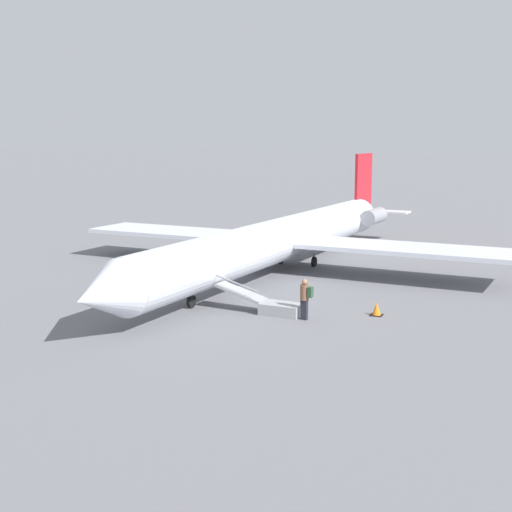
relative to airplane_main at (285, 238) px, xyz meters
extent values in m
plane|color=slate|center=(0.95, -0.05, -1.89)|extent=(600.00, 600.00, 0.00)
cylinder|color=silver|center=(0.95, -0.05, -0.02)|extent=(28.23, 3.82, 2.41)
cone|color=silver|center=(16.32, -0.82, -0.02)|extent=(2.77, 2.50, 2.37)
cone|color=silver|center=(-14.67, 0.74, -0.02)|extent=(3.25, 2.52, 2.37)
cube|color=red|center=(-14.05, 0.71, 2.52)|extent=(3.38, 0.36, 3.86)
cube|color=silver|center=(-14.38, 0.72, 0.23)|extent=(1.79, 6.82, 0.12)
cube|color=silver|center=(-0.10, 7.13, -0.20)|extent=(4.45, 12.00, 0.24)
cube|color=silver|center=(-0.82, -7.08, -0.20)|extent=(4.45, 12.00, 0.24)
cylinder|color=gray|center=(-11.29, 2.27, 0.17)|extent=(2.95, 1.23, 1.09)
cylinder|color=gray|center=(-11.46, -1.12, 0.17)|extent=(2.95, 1.23, 1.09)
cylinder|color=black|center=(10.08, -0.51, -1.59)|extent=(0.60, 0.18, 0.60)
cylinder|color=gray|center=(10.08, -0.51, -1.20)|extent=(0.11, 0.11, 0.19)
cylinder|color=black|center=(-1.81, 1.18, -1.59)|extent=(0.60, 0.18, 0.60)
cylinder|color=gray|center=(-1.81, 1.18, -1.20)|extent=(0.11, 0.11, 0.19)
cylinder|color=black|center=(-1.92, -0.99, -1.59)|extent=(0.60, 0.18, 0.60)
cylinder|color=gray|center=(-1.92, -0.99, -1.20)|extent=(0.11, 0.11, 0.19)
cube|color=#99999E|center=(9.59, 3.68, -1.64)|extent=(1.19, 1.85, 0.50)
cube|color=#99999E|center=(9.49, 1.68, -1.09)|extent=(1.01, 2.27, 0.70)
cube|color=#99999E|center=(9.93, 1.66, -0.59)|extent=(0.17, 2.22, 0.64)
cube|color=#23232D|center=(9.95, 4.84, -1.46)|extent=(0.21, 0.29, 0.85)
cylinder|color=brown|center=(9.95, 4.84, -0.71)|extent=(0.36, 0.36, 0.65)
sphere|color=#936B4C|center=(9.95, 4.84, -0.27)|extent=(0.24, 0.24, 0.24)
cube|color=#23472D|center=(9.96, 5.11, -0.68)|extent=(0.29, 0.19, 0.44)
cube|color=black|center=(8.03, 7.46, -1.87)|extent=(0.52, 0.52, 0.03)
cone|color=orange|center=(8.03, 7.46, -1.60)|extent=(0.40, 0.40, 0.57)
camera|label=1|loc=(37.46, 14.78, 5.81)|focal=50.00mm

